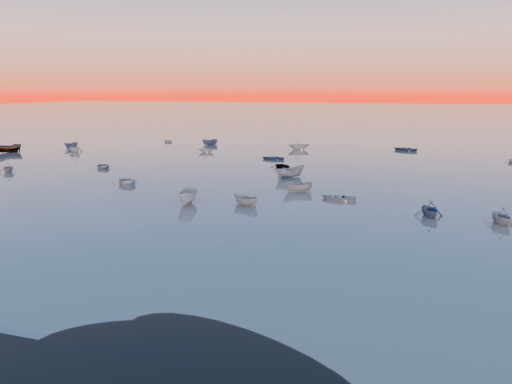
% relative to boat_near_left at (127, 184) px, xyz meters
% --- Properties ---
extents(ground, '(600.00, 600.00, 0.00)m').
position_rel_boat_near_left_xyz_m(ground, '(22.25, 66.82, 0.00)').
color(ground, '#675D56').
rests_on(ground, ground).
extents(mud_lobes, '(140.00, 6.00, 0.07)m').
position_rel_boat_near_left_xyz_m(mud_lobes, '(22.25, -34.18, 0.01)').
color(mud_lobes, black).
rests_on(mud_lobes, ground).
extents(moored_fleet, '(124.00, 58.00, 1.20)m').
position_rel_boat_near_left_xyz_m(moored_fleet, '(22.25, 19.82, 0.00)').
color(moored_fleet, silver).
rests_on(moored_fleet, ground).
extents(boat_near_left, '(4.64, 4.38, 1.13)m').
position_rel_boat_near_left_xyz_m(boat_near_left, '(0.00, 0.00, 0.00)').
color(boat_near_left, silver).
rests_on(boat_near_left, ground).
extents(boat_near_right, '(3.75, 2.71, 1.20)m').
position_rel_boat_near_left_xyz_m(boat_near_right, '(36.23, -5.16, 0.00)').
color(boat_near_right, '#374A69').
rests_on(boat_near_right, ground).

